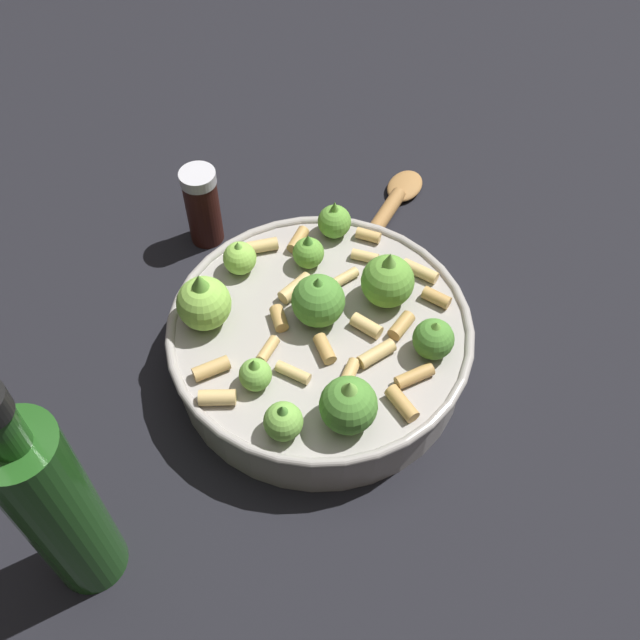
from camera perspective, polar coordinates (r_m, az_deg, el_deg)
name	(u,v)px	position (r m, az deg, el deg)	size (l,w,h in m)	color
ground_plane	(320,361)	(0.69, 0.00, -3.18)	(2.40, 2.40, 0.00)	black
cooking_pan	(320,338)	(0.66, -0.02, -1.42)	(0.27, 0.27, 0.11)	#9E9993
pepper_shaker	(203,206)	(0.76, -9.00, 8.61)	(0.04, 0.04, 0.09)	#33140F
olive_oil_bottle	(57,507)	(0.54, -19.54, -13.34)	(0.05, 0.05, 0.24)	#1E4C19
wooden_spoon	(379,223)	(0.79, 4.57, 7.39)	(0.19, 0.15, 0.02)	#9E703D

